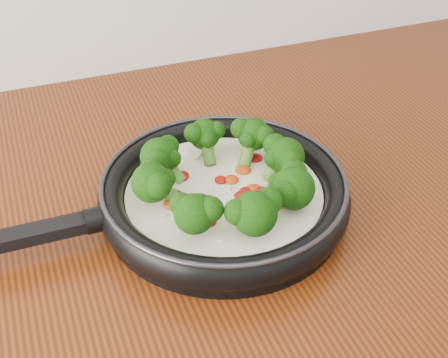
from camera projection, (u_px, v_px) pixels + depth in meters
name	position (u px, v px, depth m)	size (l,w,h in m)	color
skillet	(223.00, 192.00, 0.72)	(0.47, 0.31, 0.09)	black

